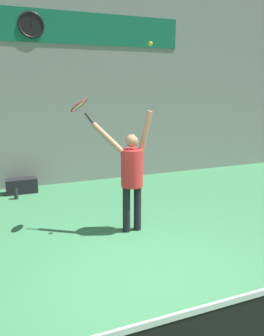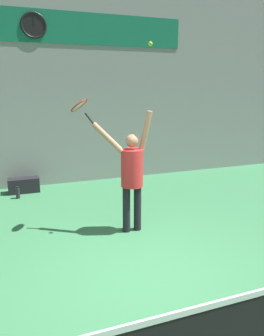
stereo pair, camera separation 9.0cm
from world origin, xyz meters
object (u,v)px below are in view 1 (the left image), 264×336
(tennis_ball, at_px, (150,44))
(equipment_bag, at_px, (22,186))
(scoreboard_clock, at_px, (31,25))
(water_bottle, at_px, (16,194))
(tennis_player, at_px, (132,172))
(tennis_racket, at_px, (80,106))

(tennis_ball, distance_m, equipment_bag, 4.63)
(scoreboard_clock, bearing_deg, water_bottle, -128.42)
(tennis_player, xyz_separation_m, tennis_ball, (0.25, -0.14, 2.02))
(tennis_ball, bearing_deg, tennis_racket, 150.16)
(tennis_racket, xyz_separation_m, equipment_bag, (-0.92, 2.48, -1.96))
(tennis_racket, height_order, equipment_bag, tennis_racket)
(scoreboard_clock, bearing_deg, tennis_player, -70.83)
(tennis_player, relative_size, tennis_racket, 4.78)
(scoreboard_clock, distance_m, equipment_bag, 3.70)
(tennis_racket, relative_size, water_bottle, 1.55)
(scoreboard_clock, relative_size, water_bottle, 2.10)
(tennis_player, bearing_deg, scoreboard_clock, 109.17)
(tennis_player, relative_size, tennis_ball, 30.64)
(tennis_racket, distance_m, tennis_ball, 1.49)
(tennis_ball, bearing_deg, tennis_player, 150.96)
(tennis_player, bearing_deg, equipment_bag, 119.74)
(water_bottle, relative_size, equipment_bag, 0.39)
(scoreboard_clock, relative_size, tennis_racket, 1.36)
(scoreboard_clock, height_order, equipment_bag, scoreboard_clock)
(scoreboard_clock, relative_size, tennis_player, 0.28)
(water_bottle, bearing_deg, scoreboard_clock, 51.58)
(tennis_ball, bearing_deg, scoreboard_clock, 112.12)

